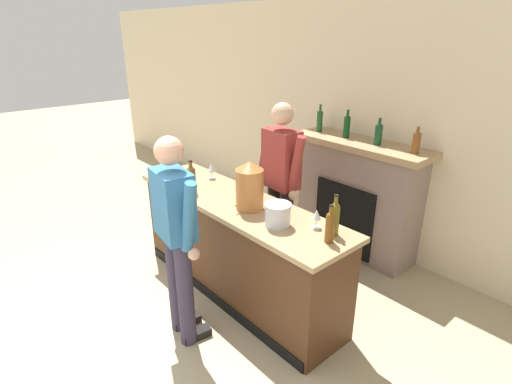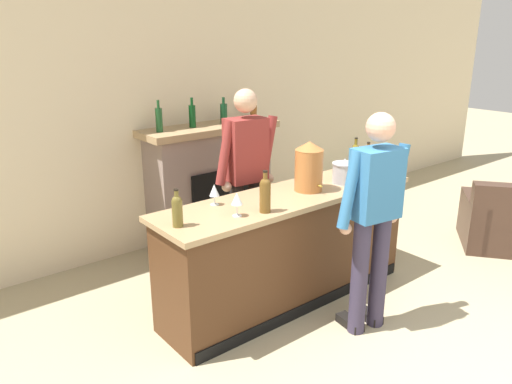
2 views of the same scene
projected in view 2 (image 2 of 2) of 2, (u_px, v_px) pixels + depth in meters
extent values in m
cube|color=beige|center=(177.00, 117.00, 5.33)|extent=(12.00, 0.07, 2.75)
cube|color=#4A2C17|center=(288.00, 250.00, 4.27)|extent=(2.32, 0.57, 0.92)
cube|color=tan|center=(289.00, 197.00, 4.12)|extent=(2.39, 0.64, 0.04)
cube|color=black|center=(311.00, 306.00, 4.18)|extent=(2.27, 0.01, 0.10)
cube|color=gray|center=(210.00, 186.00, 5.51)|extent=(1.37, 0.44, 1.23)
cube|color=black|center=(223.00, 205.00, 5.39)|extent=(0.76, 0.02, 0.79)
cube|color=tan|center=(210.00, 128.00, 5.30)|extent=(1.53, 0.52, 0.07)
cylinder|color=#194922|center=(159.00, 120.00, 4.90)|extent=(0.07, 0.07, 0.24)
cylinder|color=#194922|center=(158.00, 104.00, 4.85)|extent=(0.03, 0.03, 0.08)
cylinder|color=#0A3D16|center=(192.00, 116.00, 5.12)|extent=(0.07, 0.07, 0.23)
cylinder|color=#0A3D16|center=(192.00, 101.00, 5.08)|extent=(0.03, 0.03, 0.08)
cylinder|color=#114123|center=(224.00, 114.00, 5.36)|extent=(0.08, 0.08, 0.21)
cylinder|color=#114123|center=(223.00, 101.00, 5.32)|extent=(0.03, 0.03, 0.07)
cylinder|color=brown|center=(253.00, 110.00, 5.61)|extent=(0.08, 0.08, 0.20)
cylinder|color=brown|center=(253.00, 99.00, 5.57)|extent=(0.03, 0.03, 0.07)
cube|color=#432D22|center=(501.00, 228.00, 5.45)|extent=(1.10, 1.10, 0.39)
cube|color=#432D22|center=(510.00, 222.00, 5.11)|extent=(0.62, 0.74, 0.77)
cube|color=#432D22|center=(473.00, 220.00, 5.50)|extent=(0.74, 0.63, 0.53)
cylinder|color=#534849|center=(376.00, 198.00, 6.74)|extent=(0.27, 0.27, 0.20)
cylinder|color=#332319|center=(376.00, 191.00, 6.72)|extent=(0.24, 0.24, 0.02)
cone|color=#39752C|center=(382.00, 177.00, 6.72)|extent=(0.13, 0.32, 0.33)
cone|color=#377C29|center=(371.00, 175.00, 6.75)|extent=(0.35, 0.16, 0.37)
cone|color=#376828|center=(371.00, 179.00, 6.65)|extent=(0.24, 0.29, 0.32)
cone|color=#2A7C27|center=(377.00, 176.00, 6.52)|extent=(0.28, 0.34, 0.46)
cone|color=#35762F|center=(388.00, 176.00, 6.58)|extent=(0.41, 0.25, 0.44)
cylinder|color=#383148|center=(379.00, 271.00, 3.88)|extent=(0.13, 0.13, 0.94)
cube|color=black|center=(369.00, 316.00, 4.07)|extent=(0.13, 0.25, 0.07)
cylinder|color=#383148|center=(359.00, 277.00, 3.79)|extent=(0.13, 0.13, 0.94)
cube|color=black|center=(350.00, 323.00, 3.98)|extent=(0.13, 0.25, 0.07)
cube|color=teal|center=(376.00, 184.00, 3.61)|extent=(0.39, 0.27, 0.53)
cylinder|color=teal|center=(397.00, 181.00, 3.74)|extent=(0.20, 0.08, 0.57)
sphere|color=#DDA183|center=(392.00, 217.00, 3.85)|extent=(0.09, 0.09, 0.09)
cylinder|color=teal|center=(350.00, 190.00, 3.52)|extent=(0.20, 0.08, 0.57)
sphere|color=#DDA183|center=(346.00, 229.00, 3.63)|extent=(0.09, 0.09, 0.09)
sphere|color=#DDA183|center=(381.00, 127.00, 3.48)|extent=(0.21, 0.21, 0.21)
cylinder|color=black|center=(237.00, 231.00, 4.63)|extent=(0.13, 0.13, 0.95)
cube|color=black|center=(242.00, 277.00, 4.71)|extent=(0.12, 0.25, 0.07)
cylinder|color=black|center=(255.00, 227.00, 4.74)|extent=(0.13, 0.13, 0.95)
cube|color=black|center=(259.00, 271.00, 4.82)|extent=(0.12, 0.25, 0.07)
cube|color=maroon|center=(246.00, 150.00, 4.45)|extent=(0.38, 0.25, 0.57)
cylinder|color=maroon|center=(225.00, 153.00, 4.31)|extent=(0.20, 0.08, 0.57)
sphere|color=#D7A887|center=(227.00, 187.00, 4.38)|extent=(0.09, 0.09, 0.09)
cylinder|color=maroon|center=(268.00, 146.00, 4.56)|extent=(0.20, 0.08, 0.57)
sphere|color=#D7A887|center=(269.00, 178.00, 4.63)|extent=(0.09, 0.09, 0.09)
sphere|color=#D7A887|center=(245.00, 101.00, 4.31)|extent=(0.21, 0.21, 0.21)
cylinder|color=#B86D36|center=(309.00, 170.00, 4.17)|extent=(0.24, 0.24, 0.35)
cone|color=#B86D36|center=(310.00, 146.00, 4.11)|extent=(0.24, 0.24, 0.07)
cylinder|color=#B29333|center=(320.00, 186.00, 4.10)|extent=(0.02, 0.04, 0.02)
cylinder|color=silver|center=(344.00, 174.00, 4.40)|extent=(0.20, 0.20, 0.17)
cylinder|color=silver|center=(344.00, 164.00, 4.37)|extent=(0.21, 0.21, 0.01)
cylinder|color=brown|center=(355.00, 159.00, 4.78)|extent=(0.07, 0.07, 0.23)
sphere|color=brown|center=(356.00, 148.00, 4.74)|extent=(0.07, 0.07, 0.07)
cylinder|color=brown|center=(356.00, 143.00, 4.73)|extent=(0.03, 0.03, 0.09)
cylinder|color=black|center=(356.00, 138.00, 4.71)|extent=(0.03, 0.03, 0.01)
cylinder|color=brown|center=(265.00, 198.00, 3.68)|extent=(0.08, 0.08, 0.22)
sphere|color=brown|center=(265.00, 184.00, 3.65)|extent=(0.08, 0.08, 0.08)
cylinder|color=brown|center=(265.00, 178.00, 3.64)|extent=(0.03, 0.03, 0.09)
cylinder|color=black|center=(265.00, 171.00, 3.62)|extent=(0.04, 0.04, 0.01)
cylinder|color=brown|center=(367.00, 162.00, 4.73)|extent=(0.07, 0.07, 0.20)
sphere|color=brown|center=(368.00, 152.00, 4.70)|extent=(0.06, 0.06, 0.06)
cylinder|color=brown|center=(368.00, 147.00, 4.68)|extent=(0.03, 0.03, 0.08)
cylinder|color=black|center=(369.00, 143.00, 4.67)|extent=(0.03, 0.03, 0.01)
cylinder|color=brown|center=(177.00, 214.00, 3.42)|extent=(0.07, 0.07, 0.19)
sphere|color=brown|center=(177.00, 201.00, 3.39)|extent=(0.07, 0.07, 0.07)
cylinder|color=brown|center=(176.00, 196.00, 3.38)|extent=(0.03, 0.03, 0.07)
cylinder|color=black|center=(176.00, 190.00, 3.36)|extent=(0.03, 0.03, 0.01)
cylinder|color=silver|center=(344.00, 174.00, 4.71)|extent=(0.08, 0.08, 0.01)
cylinder|color=silver|center=(344.00, 170.00, 4.69)|extent=(0.01, 0.01, 0.07)
cone|color=silver|center=(345.00, 162.00, 4.67)|extent=(0.07, 0.07, 0.08)
cylinder|color=silver|center=(237.00, 216.00, 3.64)|extent=(0.07, 0.07, 0.01)
cylinder|color=silver|center=(237.00, 210.00, 3.62)|extent=(0.01, 0.01, 0.09)
cone|color=silver|center=(237.00, 199.00, 3.59)|extent=(0.09, 0.09, 0.09)
cylinder|color=silver|center=(215.00, 204.00, 3.87)|extent=(0.07, 0.07, 0.01)
cylinder|color=silver|center=(215.00, 200.00, 3.86)|extent=(0.01, 0.01, 0.07)
cone|color=silver|center=(214.00, 190.00, 3.84)|extent=(0.08, 0.08, 0.09)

